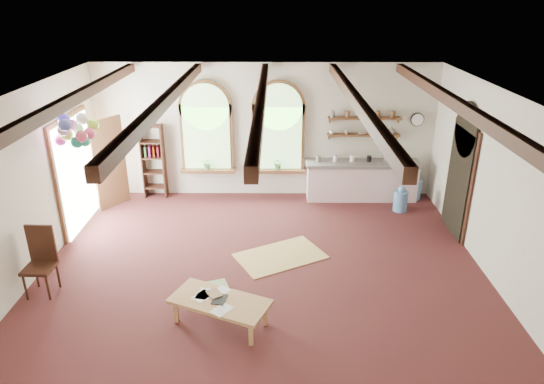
{
  "coord_description": "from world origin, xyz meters",
  "views": [
    {
      "loc": [
        0.23,
        -7.66,
        4.73
      ],
      "look_at": [
        0.17,
        0.6,
        1.25
      ],
      "focal_mm": 32.0,
      "sensor_mm": 36.0,
      "label": 1
    }
  ],
  "objects_px": {
    "kitchen_counter": "(361,180)",
    "coffee_table": "(220,303)",
    "balloon_cluster": "(76,131)",
    "side_chair": "(42,275)"
  },
  "relations": [
    {
      "from": "coffee_table",
      "to": "balloon_cluster",
      "type": "height_order",
      "value": "balloon_cluster"
    },
    {
      "from": "side_chair",
      "to": "balloon_cluster",
      "type": "bearing_deg",
      "value": 81.65
    },
    {
      "from": "kitchen_counter",
      "to": "side_chair",
      "type": "height_order",
      "value": "side_chair"
    },
    {
      "from": "balloon_cluster",
      "to": "coffee_table",
      "type": "bearing_deg",
      "value": -41.36
    },
    {
      "from": "kitchen_counter",
      "to": "side_chair",
      "type": "bearing_deg",
      "value": -146.02
    },
    {
      "from": "kitchen_counter",
      "to": "coffee_table",
      "type": "xyz_separation_m",
      "value": [
        -2.9,
        -4.81,
        -0.1
      ]
    },
    {
      "from": "kitchen_counter",
      "to": "balloon_cluster",
      "type": "bearing_deg",
      "value": -157.69
    },
    {
      "from": "kitchen_counter",
      "to": "coffee_table",
      "type": "relative_size",
      "value": 1.64
    },
    {
      "from": "kitchen_counter",
      "to": "side_chair",
      "type": "xyz_separation_m",
      "value": [
        -5.95,
        -4.01,
        -0.14
      ]
    },
    {
      "from": "kitchen_counter",
      "to": "balloon_cluster",
      "type": "height_order",
      "value": "balloon_cluster"
    }
  ]
}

